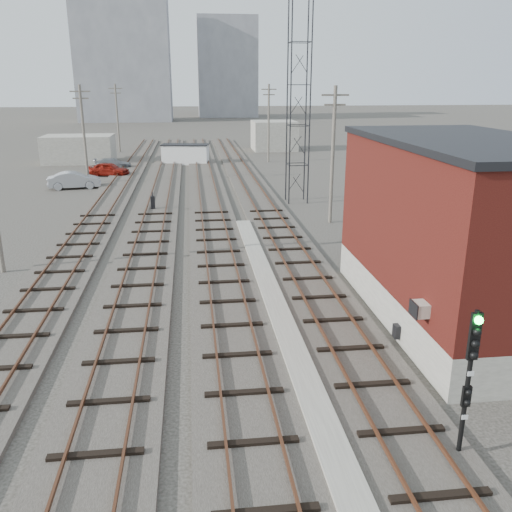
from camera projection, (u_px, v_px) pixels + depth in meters
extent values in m
plane|color=#282621|center=(214.00, 160.00, 66.70)|extent=(320.00, 320.00, 0.00)
cube|color=#332D28|center=(254.00, 192.00, 47.10)|extent=(3.20, 90.00, 0.20)
cube|color=#4C2816|center=(245.00, 189.00, 46.95)|extent=(0.07, 90.00, 0.12)
cube|color=#4C2816|center=(262.00, 189.00, 47.11)|extent=(0.07, 90.00, 0.12)
cube|color=#332D28|center=(208.00, 193.00, 46.65)|extent=(3.20, 90.00, 0.20)
cube|color=#4C2816|center=(199.00, 190.00, 46.49)|extent=(0.07, 90.00, 0.12)
cube|color=#4C2816|center=(216.00, 190.00, 46.66)|extent=(0.07, 90.00, 0.12)
cube|color=#332D28|center=(161.00, 194.00, 46.19)|extent=(3.20, 90.00, 0.20)
cube|color=#4C2816|center=(152.00, 191.00, 46.04)|extent=(0.07, 90.00, 0.12)
cube|color=#4C2816|center=(169.00, 191.00, 46.20)|extent=(0.07, 90.00, 0.12)
cube|color=#332D28|center=(113.00, 195.00, 45.74)|extent=(3.20, 90.00, 0.20)
cube|color=#4C2816|center=(104.00, 192.00, 45.58)|extent=(0.07, 90.00, 0.12)
cube|color=#4C2816|center=(121.00, 192.00, 45.75)|extent=(0.07, 90.00, 0.12)
cube|color=gray|center=(274.00, 303.00, 23.23)|extent=(0.90, 28.00, 0.26)
cube|color=gray|center=(453.00, 300.00, 21.95)|extent=(6.00, 12.00, 1.50)
cube|color=#4C1912|center=(463.00, 216.00, 20.88)|extent=(6.00, 12.00, 5.50)
cube|color=black|center=(472.00, 141.00, 20.01)|extent=(6.20, 12.20, 0.25)
cube|color=beige|center=(420.00, 309.00, 17.34)|extent=(0.45, 0.62, 0.45)
cube|color=black|center=(397.00, 331.00, 19.78)|extent=(0.20, 0.35, 0.50)
cylinder|color=black|center=(291.00, 106.00, 40.60)|extent=(0.10, 0.10, 15.00)
cylinder|color=black|center=(310.00, 106.00, 40.77)|extent=(0.10, 0.10, 15.00)
cylinder|color=black|center=(287.00, 105.00, 42.02)|extent=(0.10, 0.10, 15.00)
cylinder|color=black|center=(306.00, 105.00, 42.19)|extent=(0.10, 0.10, 15.00)
cylinder|color=#595147|center=(84.00, 136.00, 49.72)|extent=(0.24, 0.24, 9.00)
cube|color=#595147|center=(80.00, 91.00, 48.53)|extent=(1.80, 0.12, 0.12)
cube|color=#595147|center=(81.00, 98.00, 48.71)|extent=(1.40, 0.12, 0.12)
cylinder|color=#595147|center=(118.00, 118.00, 73.35)|extent=(0.24, 0.24, 9.00)
cube|color=#595147|center=(115.00, 88.00, 72.16)|extent=(1.80, 0.12, 0.12)
cube|color=#595147|center=(116.00, 93.00, 72.34)|extent=(1.40, 0.12, 0.12)
cylinder|color=#595147|center=(333.00, 156.00, 35.81)|extent=(0.24, 0.24, 9.00)
cube|color=#595147|center=(335.00, 95.00, 34.62)|extent=(1.80, 0.12, 0.12)
cube|color=#595147|center=(335.00, 105.00, 34.80)|extent=(1.40, 0.12, 0.12)
cylinder|color=#595147|center=(269.00, 124.00, 64.17)|extent=(0.24, 0.24, 9.00)
cube|color=#595147|center=(269.00, 89.00, 62.97)|extent=(1.80, 0.12, 0.12)
cube|color=#595147|center=(269.00, 95.00, 63.16)|extent=(1.40, 0.12, 0.12)
cube|color=gray|center=(124.00, 57.00, 130.95)|extent=(22.00, 14.00, 30.00)
cube|color=gray|center=(227.00, 68.00, 148.70)|extent=(16.00, 12.00, 26.00)
cube|color=gray|center=(79.00, 149.00, 64.39)|extent=(8.00, 5.00, 3.20)
cube|color=gray|center=(274.00, 136.00, 76.56)|extent=(6.00, 6.00, 4.00)
cube|color=gray|center=(458.00, 455.00, 13.91)|extent=(0.40, 0.40, 0.10)
cylinder|color=black|center=(467.00, 387.00, 13.30)|extent=(0.12, 0.12, 4.08)
cube|color=black|center=(474.00, 336.00, 12.86)|extent=(0.27, 0.10, 1.22)
sphere|color=#0CE533|center=(479.00, 320.00, 12.63)|extent=(0.20, 0.20, 0.20)
sphere|color=black|center=(477.00, 332.00, 12.73)|extent=(0.20, 0.20, 0.20)
sphere|color=black|center=(476.00, 344.00, 12.82)|extent=(0.20, 0.20, 0.20)
sphere|color=black|center=(474.00, 355.00, 12.92)|extent=(0.20, 0.20, 0.20)
cube|color=black|center=(466.00, 396.00, 13.36)|extent=(0.22, 0.09, 0.56)
cube|color=white|center=(471.00, 374.00, 13.10)|extent=(0.16, 0.02, 0.12)
cube|color=white|center=(465.00, 417.00, 13.47)|extent=(0.16, 0.02, 0.12)
cube|color=black|center=(153.00, 203.00, 40.27)|extent=(0.35, 0.35, 1.03)
cylinder|color=black|center=(152.00, 194.00, 40.06)|extent=(0.08, 0.08, 0.31)
cube|color=white|center=(185.00, 154.00, 63.53)|extent=(5.57, 3.04, 2.20)
cube|color=black|center=(185.00, 145.00, 63.18)|extent=(5.77, 3.24, 0.11)
imported|color=maroon|center=(109.00, 169.00, 55.38)|extent=(4.42, 2.84, 1.40)
imported|color=#9FA1A7|center=(74.00, 180.00, 48.85)|extent=(4.80, 2.32, 1.52)
imported|color=gray|center=(113.00, 163.00, 60.09)|extent=(4.12, 1.91, 1.16)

